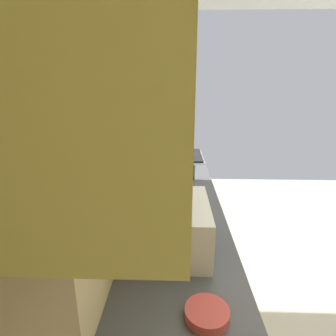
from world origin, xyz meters
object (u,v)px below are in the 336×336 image
(oven_range, at_px, (178,187))
(kettle, at_px, (189,172))
(bowl, at_px, (207,313))
(microwave, at_px, (176,225))

(oven_range, distance_m, kettle, 1.05)
(oven_range, xyz_separation_m, bowl, (-2.59, -0.11, 0.46))
(microwave, distance_m, bowl, 0.53)
(oven_range, bearing_deg, microwave, 179.36)
(oven_range, height_order, bowl, oven_range)
(bowl, relative_size, kettle, 1.11)
(oven_range, xyz_separation_m, microwave, (-2.08, 0.02, 0.58))
(oven_range, relative_size, kettle, 6.67)
(oven_range, bearing_deg, bowl, -177.66)
(oven_range, relative_size, microwave, 2.07)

